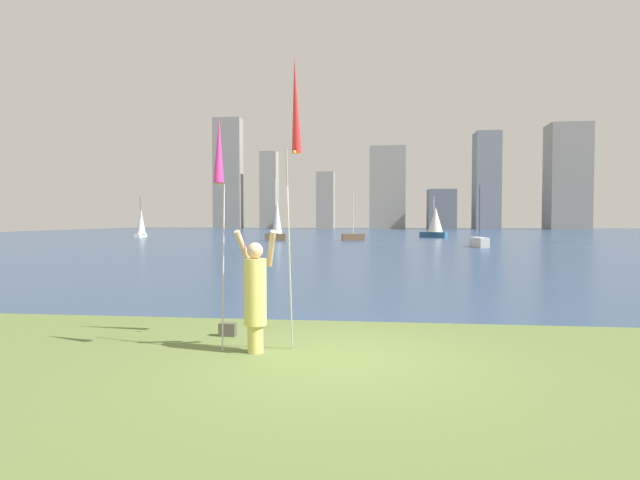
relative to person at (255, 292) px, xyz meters
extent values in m
cube|color=navy|center=(1.26, 61.21, -0.97)|extent=(120.00, 117.11, 0.12)
cube|color=#2D381C|center=(1.26, 2.65, -0.94)|extent=(120.00, 0.70, 0.02)
cylinder|color=#D8CC66|center=(0.00, -0.01, -0.70)|extent=(0.24, 0.24, 0.42)
cylinder|color=#D8CC66|center=(0.00, -0.01, 0.01)|extent=(0.34, 0.34, 1.00)
sphere|color=#D1A889|center=(0.00, -0.01, 0.63)|extent=(0.24, 0.24, 0.24)
cylinder|color=#D1A889|center=(-0.22, 0.13, 0.66)|extent=(0.24, 0.39, 0.58)
cylinder|color=#D1A889|center=(0.22, 0.13, 0.66)|extent=(0.24, 0.39, 0.58)
cylinder|color=#B2B2B7|center=(-0.51, 0.06, 0.36)|extent=(0.02, 0.17, 2.55)
cone|color=#D83399|center=(-0.51, -0.12, 2.13)|extent=(0.16, 0.22, 0.98)
sphere|color=yellow|center=(-0.51, -0.09, 1.64)|extent=(0.06, 0.06, 0.06)
cylinder|color=#B2B2B7|center=(0.51, 0.06, 0.62)|extent=(0.02, 0.50, 3.04)
cone|color=red|center=(0.51, 0.65, 2.91)|extent=(0.16, 0.39, 1.51)
sphere|color=yellow|center=(0.51, 0.53, 2.16)|extent=(0.06, 0.06, 0.06)
cube|color=#4C4742|center=(-0.75, 1.06, -0.80)|extent=(0.29, 0.16, 0.22)
cube|color=brown|center=(-8.32, 42.23, -0.58)|extent=(2.01, 1.03, 0.65)
cylinder|color=silver|center=(-8.32, 42.23, 2.33)|extent=(0.06, 0.06, 5.18)
cone|color=white|center=(-8.18, 42.24, 1.31)|extent=(1.07, 1.07, 3.14)
cube|color=white|center=(8.78, 32.26, -0.56)|extent=(0.99, 2.81, 0.70)
cylinder|color=#47474C|center=(8.78, 32.26, 1.70)|extent=(0.08, 0.08, 3.83)
cube|color=white|center=(-24.90, 48.93, -0.72)|extent=(0.62, 1.93, 0.39)
cylinder|color=#47474C|center=(-24.90, 48.93, 1.54)|extent=(0.06, 0.06, 4.11)
cone|color=white|center=(-24.90, 49.07, 0.86)|extent=(0.97, 0.97, 2.76)
cube|color=#2D6084|center=(7.31, 52.39, -0.60)|extent=(3.00, 2.41, 0.61)
cylinder|color=silver|center=(7.31, 52.39, 1.69)|extent=(0.09, 0.09, 3.97)
cone|color=silver|center=(7.50, 52.25, 1.08)|extent=(2.17, 2.17, 2.75)
cube|color=brown|center=(-1.03, 43.34, -0.59)|extent=(2.23, 1.18, 0.64)
cylinder|color=silver|center=(-1.03, 43.34, 1.69)|extent=(0.06, 0.06, 3.93)
cube|color=gray|center=(-32.49, 108.33, 11.22)|extent=(6.13, 3.21, 24.26)
cube|color=gray|center=(-23.17, 108.03, 7.45)|extent=(3.65, 3.27, 16.72)
cube|color=gray|center=(-10.24, 103.30, 4.98)|extent=(3.59, 3.20, 11.79)
cube|color=gray|center=(2.51, 106.18, 7.73)|extent=(7.43, 3.36, 17.28)
cube|color=slate|center=(13.35, 103.24, 3.10)|extent=(5.49, 5.67, 8.02)
cube|color=gray|center=(22.54, 105.42, 8.91)|extent=(4.89, 6.13, 19.65)
cube|color=gray|center=(37.90, 104.27, 9.50)|extent=(7.71, 6.49, 20.81)
camera|label=1|loc=(1.93, -7.90, 1.10)|focal=30.25mm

